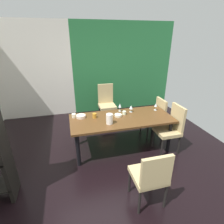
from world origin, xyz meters
TOP-DOWN VIEW (x-y plane):
  - ground_plane at (0.00, 0.00)m, footprint 5.25×5.50m
  - back_panel_interior at (-1.55, 2.70)m, footprint 2.15×0.10m
  - garden_window_panel at (1.07, 2.70)m, footprint 3.10×0.10m
  - dining_table at (0.33, 0.47)m, footprint 2.04×0.89m
  - chair_right_near at (1.27, 0.15)m, footprint 0.44×0.44m
  - chair_head_far at (0.35, 1.90)m, footprint 0.44×0.45m
  - chair_right_far at (1.27, 0.79)m, footprint 0.44×0.44m
  - chair_head_near at (0.29, -0.94)m, footprint 0.44×0.44m
  - wine_glass_left at (1.17, 0.66)m, footprint 0.06×0.06m
  - wine_glass_north at (0.61, 0.70)m, footprint 0.08×0.08m
  - wine_glass_right at (0.39, 0.81)m, footprint 0.06×0.06m
  - serving_bowl_west at (-0.46, 0.69)m, footprint 0.19×0.19m
  - serving_bowl_corner at (0.28, 0.55)m, footprint 0.15×0.15m
  - cup_near_window at (-0.60, 0.72)m, footprint 0.08×0.08m
  - cup_front at (0.43, 0.61)m, footprint 0.08×0.08m
  - cup_center at (-0.20, 0.60)m, footprint 0.08×0.08m
  - pitcher_south at (0.03, 0.28)m, footprint 0.14×0.12m

SIDE VIEW (x-z plane):
  - ground_plane at x=0.00m, z-range -0.02..0.00m
  - chair_head_near at x=0.29m, z-range 0.06..0.96m
  - chair_right_far at x=1.27m, z-range 0.06..0.96m
  - chair_right_near at x=1.27m, z-range 0.05..1.03m
  - chair_head_far at x=0.35m, z-range 0.04..1.07m
  - dining_table at x=0.33m, z-range 0.28..0.99m
  - serving_bowl_corner at x=0.28m, z-range 0.71..0.76m
  - serving_bowl_west at x=-0.46m, z-range 0.71..0.77m
  - cup_front at x=0.43m, z-range 0.71..0.79m
  - cup_near_window at x=-0.60m, z-range 0.71..0.79m
  - cup_center at x=-0.20m, z-range 0.71..0.81m
  - pitcher_south at x=0.03m, z-range 0.71..0.91m
  - wine_glass_north at x=0.61m, z-range 0.74..0.89m
  - wine_glass_left at x=1.17m, z-range 0.75..0.90m
  - wine_glass_right at x=0.39m, z-range 0.75..0.92m
  - back_panel_interior at x=-1.55m, z-range 0.00..2.64m
  - garden_window_panel at x=1.07m, z-range 0.00..2.64m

